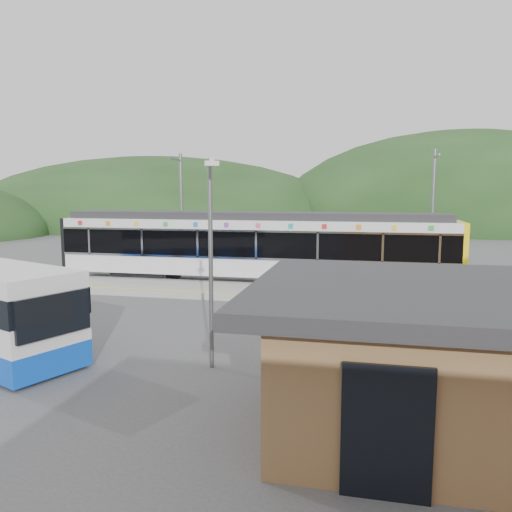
# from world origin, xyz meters

# --- Properties ---
(ground) EXTENTS (120.00, 120.00, 0.00)m
(ground) POSITION_xyz_m (0.00, 0.00, 0.00)
(ground) COLOR #4C4C4F
(ground) RESTS_ON ground
(hills) EXTENTS (146.00, 149.00, 26.00)m
(hills) POSITION_xyz_m (6.19, 5.29, 0.00)
(hills) COLOR #1E3D19
(hills) RESTS_ON ground
(platform) EXTENTS (26.00, 3.20, 0.30)m
(platform) POSITION_xyz_m (0.00, 3.30, 0.15)
(platform) COLOR #9E9E99
(platform) RESTS_ON ground
(yellow_line) EXTENTS (26.00, 0.10, 0.01)m
(yellow_line) POSITION_xyz_m (0.00, 2.00, 0.30)
(yellow_line) COLOR yellow
(yellow_line) RESTS_ON platform
(train) EXTENTS (20.44, 3.01, 3.74)m
(train) POSITION_xyz_m (-2.09, 6.00, 2.06)
(train) COLOR black
(train) RESTS_ON ground
(catenary_mast_west) EXTENTS (0.18, 1.80, 7.00)m
(catenary_mast_west) POSITION_xyz_m (-7.00, 8.56, 3.65)
(catenary_mast_west) COLOR slate
(catenary_mast_west) RESTS_ON ground
(catenary_mast_east) EXTENTS (0.18, 1.80, 7.00)m
(catenary_mast_east) POSITION_xyz_m (7.00, 8.56, 3.65)
(catenary_mast_east) COLOR slate
(catenary_mast_east) RESTS_ON ground
(station_shelter) EXTENTS (9.20, 6.20, 3.00)m
(station_shelter) POSITION_xyz_m (6.00, -9.01, 1.55)
(station_shelter) COLOR olive
(station_shelter) RESTS_ON ground
(lamp_post) EXTENTS (0.45, 1.06, 5.67)m
(lamp_post) POSITION_xyz_m (-0.44, -6.55, 3.39)
(lamp_post) COLOR slate
(lamp_post) RESTS_ON ground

